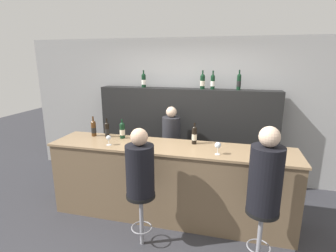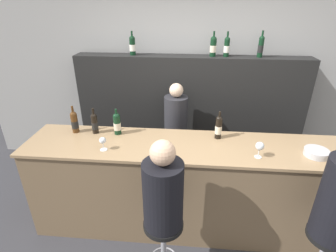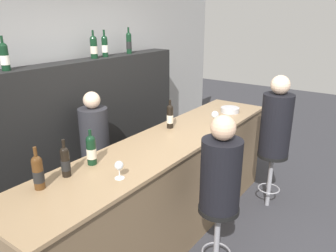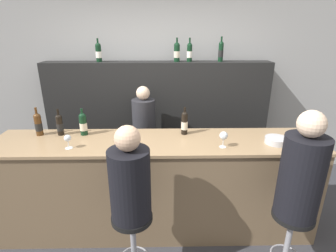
{
  "view_description": "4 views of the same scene",
  "coord_description": "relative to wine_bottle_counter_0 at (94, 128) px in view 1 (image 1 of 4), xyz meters",
  "views": [
    {
      "loc": [
        0.82,
        -2.97,
        2.23
      ],
      "look_at": [
        -0.03,
        0.34,
        1.35
      ],
      "focal_mm": 28.0,
      "sensor_mm": 36.0,
      "label": 1
    },
    {
      "loc": [
        -0.0,
        -1.98,
        2.41
      ],
      "look_at": [
        -0.21,
        0.35,
        1.27
      ],
      "focal_mm": 28.0,
      "sensor_mm": 36.0,
      "label": 2
    },
    {
      "loc": [
        -2.37,
        -1.37,
        2.21
      ],
      "look_at": [
        -0.02,
        0.3,
        1.23
      ],
      "focal_mm": 35.0,
      "sensor_mm": 36.0,
      "label": 3
    },
    {
      "loc": [
        0.08,
        -2.14,
        2.15
      ],
      "look_at": [
        0.13,
        0.41,
        1.21
      ],
      "focal_mm": 28.0,
      "sensor_mm": 36.0,
      "label": 4
    }
  ],
  "objects": [
    {
      "name": "bartender",
      "position": [
        1.07,
        0.64,
        -0.52
      ],
      "size": [
        0.31,
        0.31,
        1.47
      ],
      "color": "#28282D",
      "rests_on": "ground_plane"
    },
    {
      "name": "wine_bottle_backbar_1",
      "position": [
        1.52,
        1.04,
        0.66
      ],
      "size": [
        0.08,
        0.08,
        0.31
      ],
      "color": "black",
      "rests_on": "back_bar_cabinet"
    },
    {
      "name": "bar_stool_left",
      "position": [
        1.06,
        -0.85,
        -0.67
      ],
      "size": [
        0.35,
        0.35,
        0.69
      ],
      "color": "gray",
      "rests_on": "ground_plane"
    },
    {
      "name": "wine_bottle_backbar_0",
      "position": [
        0.46,
        1.04,
        0.65
      ],
      "size": [
        0.08,
        0.08,
        0.31
      ],
      "color": "black",
      "rests_on": "back_bar_cabinet"
    },
    {
      "name": "wine_bottle_counter_1",
      "position": [
        0.22,
        0.0,
        -0.01
      ],
      "size": [
        0.07,
        0.07,
        0.29
      ],
      "color": "black",
      "rests_on": "bar_counter"
    },
    {
      "name": "bar_stool_right",
      "position": [
        2.42,
        -0.85,
        -0.67
      ],
      "size": [
        0.35,
        0.35,
        0.69
      ],
      "color": "gray",
      "rests_on": "ground_plane"
    },
    {
      "name": "wine_glass_0",
      "position": [
        0.42,
        -0.35,
        -0.03
      ],
      "size": [
        0.07,
        0.07,
        0.14
      ],
      "color": "silver",
      "rests_on": "bar_counter"
    },
    {
      "name": "bar_counter",
      "position": [
        1.25,
        -0.18,
        -0.66
      ],
      "size": [
        3.37,
        0.69,
        1.08
      ],
      "color": "brown",
      "rests_on": "ground_plane"
    },
    {
      "name": "back_bar_cabinet",
      "position": [
        1.25,
        1.04,
        -0.34
      ],
      "size": [
        3.16,
        0.28,
        1.73
      ],
      "color": "black",
      "rests_on": "ground_plane"
    },
    {
      "name": "wine_bottle_backbar_3",
      "position": [
        2.12,
        1.04,
        0.66
      ],
      "size": [
        0.07,
        0.07,
        0.33
      ],
      "color": "black",
      "rests_on": "back_bar_cabinet"
    },
    {
      "name": "guest_seated_left",
      "position": [
        1.06,
        -0.85,
        -0.17
      ],
      "size": [
        0.33,
        0.33,
        0.8
      ],
      "color": "black",
      "rests_on": "bar_stool_left"
    },
    {
      "name": "wine_bottle_counter_0",
      "position": [
        0.0,
        0.0,
        0.0
      ],
      "size": [
        0.08,
        0.08,
        0.31
      ],
      "color": "#4C2D14",
      "rests_on": "bar_counter"
    },
    {
      "name": "wall_back",
      "position": [
        1.25,
        1.27,
        0.1
      ],
      "size": [
        6.4,
        0.05,
        2.6
      ],
      "color": "#9E9E9E",
      "rests_on": "ground_plane"
    },
    {
      "name": "wine_bottle_counter_2",
      "position": [
        0.47,
        0.0,
        -0.0
      ],
      "size": [
        0.08,
        0.08,
        0.29
      ],
      "color": "black",
      "rests_on": "bar_counter"
    },
    {
      "name": "guest_seated_right",
      "position": [
        2.42,
        -0.85,
        -0.12
      ],
      "size": [
        0.34,
        0.34,
        0.91
      ],
      "color": "black",
      "rests_on": "bar_stool_right"
    },
    {
      "name": "wine_glass_1",
      "position": [
        1.9,
        -0.35,
        -0.01
      ],
      "size": [
        0.08,
        0.08,
        0.16
      ],
      "color": "silver",
      "rests_on": "bar_counter"
    },
    {
      "name": "ground_plane",
      "position": [
        1.25,
        -0.51,
        -1.2
      ],
      "size": [
        16.0,
        16.0,
        0.0
      ],
      "primitive_type": "plane",
      "color": "#333338"
    },
    {
      "name": "metal_bowl",
      "position": [
        2.46,
        -0.27,
        -0.1
      ],
      "size": [
        0.22,
        0.22,
        0.06
      ],
      "color": "#B7B7BC",
      "rests_on": "bar_counter"
    },
    {
      "name": "wine_bottle_backbar_2",
      "position": [
        1.69,
        1.04,
        0.65
      ],
      "size": [
        0.07,
        0.07,
        0.31
      ],
      "color": "black",
      "rests_on": "back_bar_cabinet"
    },
    {
      "name": "wine_bottle_counter_3",
      "position": [
        1.56,
        0.0,
        0.0
      ],
      "size": [
        0.07,
        0.07,
        0.3
      ],
      "color": "black",
      "rests_on": "bar_counter"
    }
  ]
}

